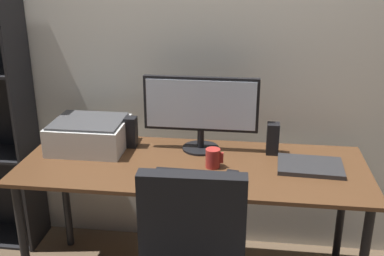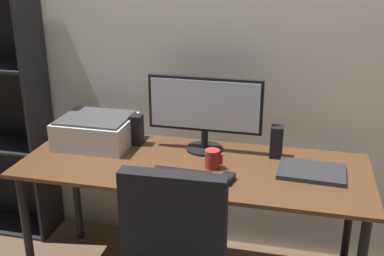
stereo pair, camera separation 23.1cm
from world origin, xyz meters
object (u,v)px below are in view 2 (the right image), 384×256
(keyboard, at_px, (181,175))
(monitor, at_px, (205,108))
(speaker_right, at_px, (277,142))
(speaker_left, at_px, (137,130))
(printer, at_px, (96,130))
(coffee_mug, at_px, (212,159))
(mouse, at_px, (227,179))
(laptop, at_px, (312,172))
(desk, at_px, (193,178))

(keyboard, bearing_deg, monitor, 84.72)
(keyboard, xyz_separation_m, speaker_right, (0.43, 0.34, 0.08))
(speaker_left, height_order, printer, speaker_left)
(printer, bearing_deg, coffee_mug, -13.07)
(speaker_left, bearing_deg, mouse, -31.12)
(monitor, xyz_separation_m, printer, (-0.61, -0.06, -0.16))
(coffee_mug, relative_size, speaker_right, 0.57)
(keyboard, distance_m, speaker_left, 0.49)
(coffee_mug, relative_size, laptop, 0.30)
(printer, bearing_deg, speaker_right, 2.89)
(coffee_mug, height_order, speaker_right, speaker_right)
(keyboard, relative_size, coffee_mug, 2.98)
(keyboard, xyz_separation_m, mouse, (0.23, -0.00, 0.01))
(mouse, bearing_deg, printer, 171.32)
(printer, bearing_deg, mouse, -20.38)
(mouse, height_order, speaker_left, speaker_left)
(desk, height_order, laptop, laptop)
(desk, xyz_separation_m, monitor, (0.02, 0.20, 0.32))
(desk, xyz_separation_m, speaker_right, (0.40, 0.19, 0.17))
(monitor, relative_size, keyboard, 2.11)
(desk, bearing_deg, monitor, 84.46)
(desk, distance_m, monitor, 0.37)
(desk, distance_m, coffee_mug, 0.17)
(speaker_left, relative_size, printer, 0.43)
(laptop, bearing_deg, speaker_right, 141.85)
(laptop, bearing_deg, monitor, 166.46)
(desk, height_order, mouse, mouse)
(speaker_left, distance_m, speaker_right, 0.77)
(speaker_right, bearing_deg, desk, -155.14)
(speaker_right, bearing_deg, printer, -177.11)
(mouse, height_order, printer, printer)
(speaker_left, xyz_separation_m, printer, (-0.22, -0.05, -0.00))
(printer, bearing_deg, speaker_left, 12.79)
(desk, height_order, printer, printer)
(keyboard, bearing_deg, coffee_mug, 46.61)
(keyboard, relative_size, printer, 0.72)
(coffee_mug, bearing_deg, keyboard, -135.15)
(laptop, distance_m, printer, 1.18)
(printer, bearing_deg, laptop, -5.39)
(speaker_left, distance_m, printer, 0.23)
(mouse, distance_m, speaker_left, 0.67)
(desk, distance_m, printer, 0.62)
(coffee_mug, distance_m, laptop, 0.49)
(keyboard, relative_size, speaker_left, 1.71)
(speaker_left, bearing_deg, keyboard, -44.76)
(coffee_mug, height_order, speaker_left, speaker_left)
(desk, bearing_deg, coffee_mug, -12.44)
(desk, distance_m, keyboard, 0.18)
(mouse, xyz_separation_m, laptop, (0.39, 0.18, -0.01))
(mouse, xyz_separation_m, coffee_mug, (-0.10, 0.13, 0.03))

